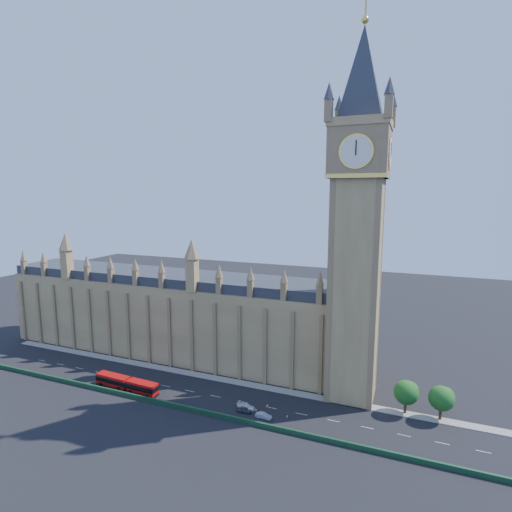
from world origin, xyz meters
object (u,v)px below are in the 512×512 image
at_px(car_silver, 264,416).
at_px(red_bus, 127,384).
at_px(car_grey, 245,410).
at_px(car_white, 246,407).

bearing_deg(car_silver, red_bus, 92.85).
bearing_deg(red_bus, car_silver, 3.84).
relative_size(red_bus, car_grey, 5.19).
height_order(car_grey, car_white, car_white).
relative_size(car_silver, car_white, 0.84).
distance_m(car_grey, car_silver, 5.46).
bearing_deg(red_bus, car_grey, 5.29).
height_order(car_silver, car_white, car_white).
xyz_separation_m(car_silver, car_white, (-5.56, 2.26, 0.04)).
relative_size(car_grey, car_white, 0.81).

